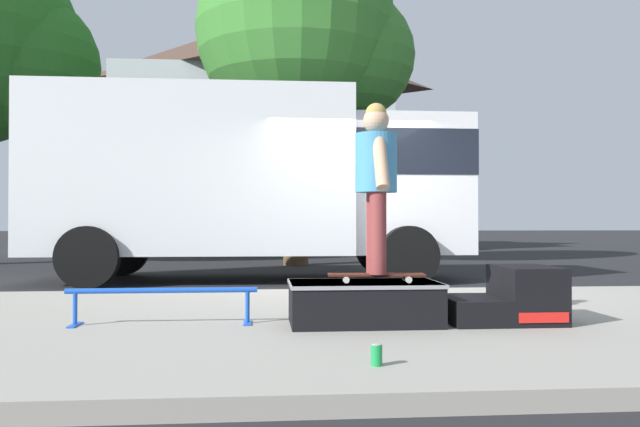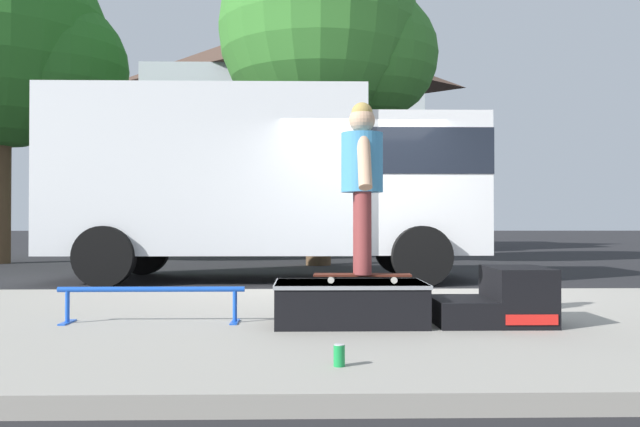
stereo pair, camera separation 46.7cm
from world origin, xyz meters
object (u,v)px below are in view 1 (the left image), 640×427
skateboard (376,275)px  street_tree_neighbour (308,37)px  kicker_ramp (510,299)px  soda_can (377,355)px  skate_box (364,301)px  box_truck (254,177)px  skater_kid (376,173)px  grind_rail (162,297)px

skateboard → street_tree_neighbour: (0.09, 9.32, 4.59)m
skateboard → kicker_ramp: bearing=2.1°
street_tree_neighbour → skateboard: bearing=-90.5°
soda_can → street_tree_neighbour: street_tree_neighbour is taller
skate_box → street_tree_neighbour: (0.18, 9.28, 4.80)m
skateboard → soda_can: skateboard is taller
skate_box → soda_can: 1.56m
kicker_ramp → skateboard: 1.15m
box_truck → skateboard: bearing=-79.3°
kicker_ramp → skater_kid: bearing=-177.9°
grind_rail → street_tree_neighbour: size_ratio=0.20×
box_truck → street_tree_neighbour: size_ratio=0.92×
skate_box → grind_rail: size_ratio=0.79×
box_truck → grind_rail: bearing=-97.1°
kicker_ramp → grind_rail: 2.86m
skateboard → soda_can: (-0.26, -1.50, -0.34)m
soda_can → grind_rail: bearing=131.4°
grind_rail → skateboard: skateboard is taller
grind_rail → skater_kid: 2.00m
grind_rail → street_tree_neighbour: street_tree_neighbour is taller
soda_can → box_truck: size_ratio=0.02×
skateboard → skater_kid: size_ratio=0.57×
grind_rail → kicker_ramp: bearing=-2.4°
soda_can → street_tree_neighbour: 11.90m
skateboard → box_truck: size_ratio=0.11×
kicker_ramp → skateboard: size_ratio=1.16×
soda_can → box_truck: bearing=96.4°
soda_can → box_truck: 7.30m
skate_box → box_truck: size_ratio=0.18×
kicker_ramp → soda_can: kicker_ramp is taller
kicker_ramp → skateboard: bearing=-177.9°
skateboard → box_truck: 5.81m
kicker_ramp → street_tree_neighbour: (-1.04, 9.28, 4.80)m
skateboard → soda_can: 1.56m
kicker_ramp → soda_can: (-1.39, -1.54, -0.13)m
skate_box → skateboard: size_ratio=1.54×
grind_rail → box_truck: 5.64m
skateboard → soda_can: bearing=-99.9°
skate_box → skateboard: bearing=-23.2°
skate_box → box_truck: 5.80m
skate_box → soda_can: size_ratio=9.66×
skate_box → grind_rail: (-1.63, 0.12, 0.04)m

